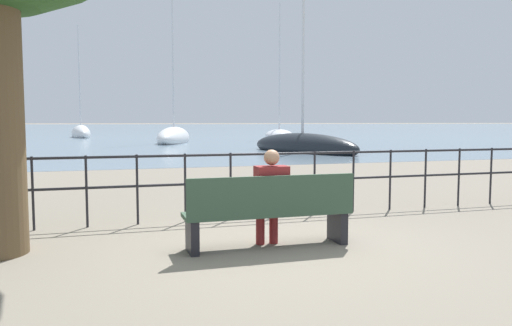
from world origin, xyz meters
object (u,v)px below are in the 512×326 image
object	(u,v)px
seated_person_left	(271,194)
park_bench	(270,212)
sailboat_0	(302,146)
sailboat_3	(279,135)
sailboat_1	(174,137)
sailboat_2	(81,133)

from	to	relation	value
seated_person_left	park_bench	bearing A→B (deg)	-114.92
park_bench	sailboat_0	bearing A→B (deg)	66.38
seated_person_left	sailboat_3	size ratio (longest dim) A/B	0.10
park_bench	sailboat_0	xyz separation A→B (m)	(7.75, 17.72, -0.14)
sailboat_1	sailboat_0	bearing A→B (deg)	-54.39
sailboat_3	sailboat_1	bearing A→B (deg)	-133.76
seated_person_left	sailboat_0	world-z (taller)	sailboat_0
sailboat_0	sailboat_3	distance (m)	20.57
sailboat_0	seated_person_left	bearing A→B (deg)	-130.45
sailboat_0	park_bench	bearing A→B (deg)	-130.46
park_bench	seated_person_left	distance (m)	0.23
sailboat_1	sailboat_2	world-z (taller)	sailboat_1
sailboat_1	sailboat_2	size ratio (longest dim) A/B	1.13
sailboat_0	sailboat_1	xyz separation A→B (m)	(-4.63, 13.43, 0.07)
seated_person_left	sailboat_2	size ratio (longest dim) A/B	0.11
seated_person_left	sailboat_2	distance (m)	46.05
sailboat_1	sailboat_3	size ratio (longest dim) A/B	1.02
seated_person_left	sailboat_1	bearing A→B (deg)	84.34
sailboat_0	sailboat_1	bearing A→B (deg)	92.19
sailboat_0	sailboat_2	world-z (taller)	sailboat_2
sailboat_3	seated_person_left	bearing A→B (deg)	-94.69
park_bench	sailboat_0	size ratio (longest dim) A/B	0.24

